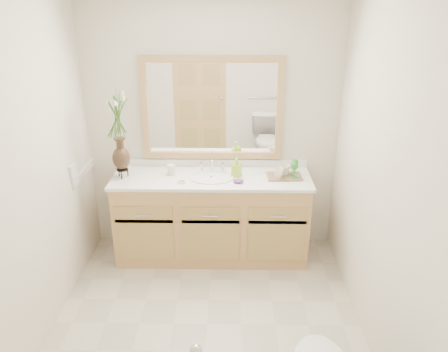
{
  "coord_description": "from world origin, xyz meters",
  "views": [
    {
      "loc": [
        0.18,
        -2.71,
        2.4
      ],
      "look_at": [
        0.12,
        0.65,
        0.99
      ],
      "focal_mm": 35.0,
      "sensor_mm": 36.0,
      "label": 1
    }
  ],
  "objects_px": {
    "soap_bottle": "(237,168)",
    "flower_vase": "(118,122)",
    "tray": "(284,176)",
    "tumbler": "(171,170)"
  },
  "relations": [
    {
      "from": "soap_bottle",
      "to": "tray",
      "type": "bearing_deg",
      "value": 16.36
    },
    {
      "from": "flower_vase",
      "to": "tray",
      "type": "height_order",
      "value": "flower_vase"
    },
    {
      "from": "flower_vase",
      "to": "soap_bottle",
      "type": "xyz_separation_m",
      "value": [
        1.05,
        0.05,
        -0.45
      ]
    },
    {
      "from": "tumbler",
      "to": "tray",
      "type": "xyz_separation_m",
      "value": [
        1.05,
        -0.05,
        -0.04
      ]
    },
    {
      "from": "tumbler",
      "to": "soap_bottle",
      "type": "relative_size",
      "value": 0.61
    },
    {
      "from": "flower_vase",
      "to": "tray",
      "type": "bearing_deg",
      "value": 0.82
    },
    {
      "from": "flower_vase",
      "to": "tumbler",
      "type": "xyz_separation_m",
      "value": [
        0.44,
        0.07,
        -0.48
      ]
    },
    {
      "from": "tray",
      "to": "soap_bottle",
      "type": "bearing_deg",
      "value": 174.65
    },
    {
      "from": "soap_bottle",
      "to": "tray",
      "type": "relative_size",
      "value": 0.5
    },
    {
      "from": "soap_bottle",
      "to": "flower_vase",
      "type": "bearing_deg",
      "value": -157.96
    }
  ]
}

